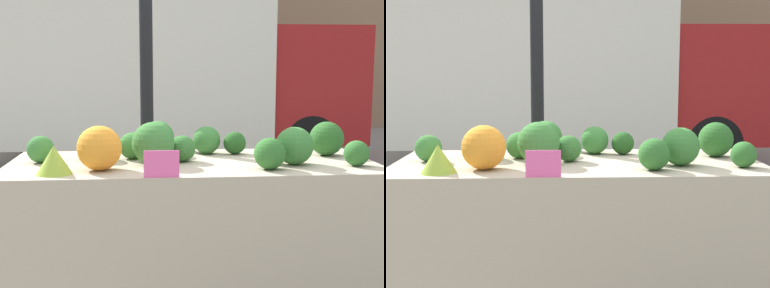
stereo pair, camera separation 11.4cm
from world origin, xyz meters
The scene contains 18 objects.
tent_pole centered at (-0.20, 0.51, 1.17)m, with size 0.07×0.07×2.34m.
parked_truck centered at (0.06, 4.80, 1.24)m, with size 4.59×2.05×2.32m.
market_table centered at (0.00, -0.06, 0.72)m, with size 1.64×0.70×0.84m.
orange_cauliflower centered at (-0.40, -0.17, 0.94)m, with size 0.19×0.19×0.19m.
romanesco_head centered at (-0.57, -0.24, 0.90)m, with size 0.14×0.14×0.11m.
broccoli_head_0 centered at (-0.45, 0.10, 0.92)m, with size 0.15×0.15×0.15m.
broccoli_head_1 centered at (-0.04, 0.01, 0.90)m, with size 0.12×0.12×0.12m.
broccoli_head_2 centered at (0.66, 0.11, 0.93)m, with size 0.16×0.16×0.16m.
broccoli_head_3 centered at (0.44, -0.11, 0.93)m, with size 0.17×0.17×0.17m.
broccoli_head_4 centered at (-0.17, -0.06, 0.94)m, with size 0.19×0.19×0.19m.
broccoli_head_5 centered at (0.23, 0.19, 0.90)m, with size 0.11×0.11×0.11m.
broccoli_head_6 centered at (-0.15, 0.22, 0.93)m, with size 0.16×0.16×0.16m.
broccoli_head_7 centered at (0.70, -0.17, 0.90)m, with size 0.11×0.11×0.11m.
broccoli_head_8 centered at (0.09, 0.21, 0.91)m, with size 0.14×0.14×0.14m.
broccoli_head_9 centered at (-0.67, 0.03, 0.91)m, with size 0.12×0.12×0.12m.
broccoli_head_10 centered at (-0.27, 0.10, 0.91)m, with size 0.12×0.12×0.12m.
broccoli_head_11 centered at (0.31, -0.21, 0.91)m, with size 0.13×0.13×0.13m.
price_sign centered at (-0.15, -0.34, 0.90)m, with size 0.14×0.01×0.11m.
Camera 2 is at (-0.09, -2.37, 1.27)m, focal length 50.00 mm.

